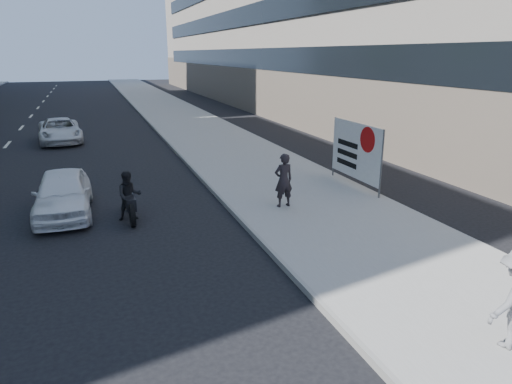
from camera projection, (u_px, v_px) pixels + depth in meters
name	position (u px, v px, depth m)	size (l,w,h in m)	color
ground	(248.00, 324.00, 8.06)	(160.00, 160.00, 0.00)	black
near_sidewalk	(203.00, 132.00, 27.33)	(5.00, 120.00, 0.15)	gray
pedestrian_woman	(284.00, 180.00, 13.60)	(0.59, 0.39, 1.63)	black
protest_banner	(356.00, 151.00, 15.60)	(0.08, 3.06, 2.20)	#4C4C4C
white_sedan_near	(63.00, 193.00, 13.40)	(1.55, 3.85, 1.31)	white
white_sedan_far	(60.00, 130.00, 24.46)	(2.08, 4.51, 1.25)	silver
motorcycle	(129.00, 198.00, 13.01)	(0.71, 2.04, 1.42)	black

